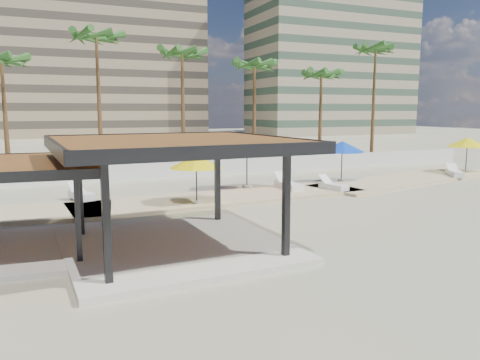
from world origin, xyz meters
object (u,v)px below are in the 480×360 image
(pavilion_central, at_px, (174,184))
(umbrella_c, at_px, (247,147))
(lounger_b, at_px, (333,186))
(lounger_d, at_px, (455,173))
(lounger_a, at_px, (81,195))
(lounger_c, at_px, (288,185))
(pavilion_west, at_px, (7,199))

(pavilion_central, xyz_separation_m, umbrella_c, (7.13, 10.09, 0.34))
(lounger_b, relative_size, lounger_d, 0.91)
(lounger_a, height_order, lounger_d, lounger_d)
(lounger_c, height_order, lounger_d, lounger_c)
(lounger_a, height_order, lounger_c, lounger_c)
(umbrella_c, xyz_separation_m, lounger_b, (4.35, -2.58, -2.25))
(lounger_a, bearing_deg, lounger_c, -114.34)
(lounger_b, bearing_deg, pavilion_central, 113.71)
(pavilion_west, distance_m, umbrella_c, 14.87)
(umbrella_c, distance_m, lounger_b, 5.53)
(umbrella_c, height_order, lounger_d, umbrella_c)
(pavilion_west, relative_size, lounger_a, 2.90)
(umbrella_c, height_order, lounger_c, umbrella_c)
(pavilion_central, xyz_separation_m, pavilion_west, (-5.15, 1.73, -0.43))
(lounger_c, bearing_deg, umbrella_c, 54.67)
(pavilion_west, bearing_deg, umbrella_c, 39.06)
(pavilion_west, bearing_deg, lounger_c, 30.79)
(pavilion_central, height_order, umbrella_c, pavilion_central)
(lounger_a, xyz_separation_m, lounger_c, (11.42, -1.44, 0.01))
(pavilion_central, bearing_deg, lounger_c, 40.86)
(umbrella_c, distance_m, lounger_a, 9.65)
(lounger_d, bearing_deg, lounger_a, 117.70)
(pavilion_west, bearing_deg, pavilion_central, -13.81)
(umbrella_c, xyz_separation_m, lounger_d, (15.44, -1.17, -2.23))
(pavilion_west, xyz_separation_m, lounger_b, (16.62, 5.79, -1.48))
(pavilion_west, relative_size, umbrella_c, 1.83)
(pavilion_central, relative_size, lounger_b, 3.79)
(lounger_b, bearing_deg, lounger_a, 69.66)
(lounger_b, distance_m, lounger_c, 2.61)
(pavilion_central, bearing_deg, lounger_a, 99.88)
(pavilion_central, height_order, lounger_a, pavilion_central)
(lounger_b, bearing_deg, umbrella_c, 49.82)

